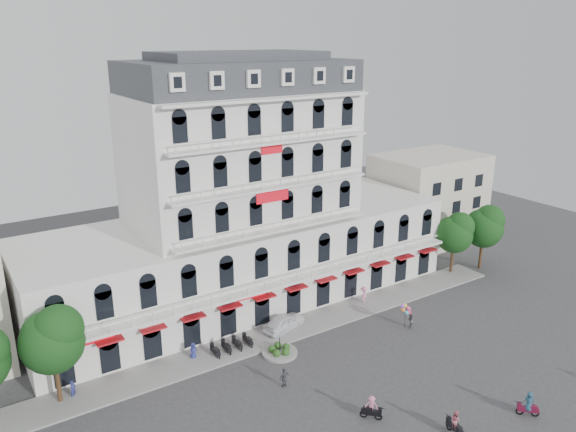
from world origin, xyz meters
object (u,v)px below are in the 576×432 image
at_px(rider_southwest, 455,423).
at_px(rider_center, 371,407).
at_px(balloon_vendor, 408,316).
at_px(parked_car, 284,322).
at_px(rider_east, 529,404).

relative_size(rider_southwest, rider_center, 1.02).
height_order(rider_southwest, rider_center, rider_southwest).
distance_m(rider_southwest, balloon_vendor, 15.40).
height_order(rider_southwest, balloon_vendor, balloon_vendor).
bearing_deg(parked_car, balloon_vendor, -137.48).
height_order(parked_car, balloon_vendor, balloon_vendor).
bearing_deg(rider_east, balloon_vendor, -52.46).
relative_size(rider_east, rider_center, 1.05).
height_order(parked_car, rider_southwest, rider_southwest).
xyz_separation_m(parked_car, balloon_vendor, (10.24, -6.38, 0.50)).
distance_m(rider_southwest, rider_east, 6.43).
bearing_deg(balloon_vendor, parked_car, 148.09).
relative_size(rider_southwest, rider_east, 0.98).
xyz_separation_m(parked_car, rider_center, (-1.87, -14.76, 0.21)).
height_order(rider_east, rider_center, rider_east).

